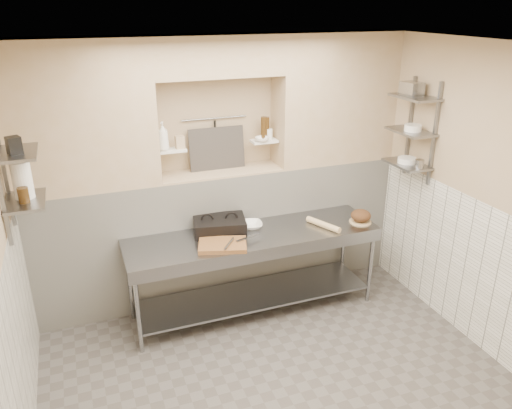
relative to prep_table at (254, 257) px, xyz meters
name	(u,v)px	position (x,y,z in m)	size (l,w,h in m)	color
floor	(283,392)	(-0.17, -1.18, -0.69)	(4.00, 3.90, 0.10)	#47423F
ceiling	(293,41)	(-0.17, -1.18, 2.21)	(4.00, 3.90, 0.10)	silver
wall_right	(498,206)	(1.88, -1.18, 0.76)	(0.10, 3.90, 2.80)	tan
wall_back	(214,166)	(-0.17, 0.82, 0.76)	(4.00, 0.10, 2.80)	tan
backwall_lower	(222,232)	(-0.17, 0.57, 0.06)	(4.00, 0.40, 1.40)	white
alcove_sill	(220,172)	(-0.17, 0.57, 0.77)	(1.30, 0.40, 0.02)	tan
backwall_pillar_left	(80,117)	(-1.50, 0.57, 1.46)	(1.35, 0.40, 1.40)	tan
backwall_pillar_right	(335,99)	(1.15, 0.57, 1.46)	(1.35, 0.40, 1.40)	tan
backwall_header	(217,56)	(-0.17, 0.57, 1.96)	(1.30, 0.40, 0.40)	tan
wainscot_left	(17,380)	(-2.16, -1.18, 0.06)	(0.02, 3.90, 1.40)	white
wainscot_right	(479,275)	(1.82, -1.18, 0.06)	(0.02, 3.90, 1.40)	white
alcove_shelf_left	(172,150)	(-0.67, 0.57, 1.06)	(0.28, 0.16, 0.03)	white
alcove_shelf_right	(264,141)	(0.33, 0.57, 1.06)	(0.28, 0.16, 0.03)	white
utensil_rail	(214,118)	(-0.17, 0.74, 1.31)	(0.02, 0.02, 0.70)	gray
hanging_steel	(215,135)	(-0.17, 0.72, 1.14)	(0.02, 0.02, 0.30)	black
splash_panel	(217,149)	(-0.17, 0.67, 1.00)	(0.60, 0.02, 0.45)	#383330
shelf_rail_left_a	(4,172)	(-2.15, 0.07, 1.16)	(0.03, 0.03, 0.95)	slate
shelf_rail_left_b	(0,188)	(-2.15, -0.33, 1.16)	(0.03, 0.03, 0.95)	slate
wall_shelf_left_lower	(26,201)	(-2.01, -0.13, 0.96)	(0.30, 0.50, 0.03)	slate
wall_shelf_left_upper	(17,153)	(-2.01, -0.13, 1.36)	(0.30, 0.50, 0.03)	slate
shelf_rail_right_a	(410,126)	(1.80, 0.07, 1.21)	(0.03, 0.03, 1.05)	slate
shelf_rail_right_b	(434,135)	(1.80, -0.33, 1.21)	(0.03, 0.03, 1.05)	slate
wall_shelf_right_lower	(407,164)	(1.67, -0.13, 0.86)	(0.30, 0.50, 0.03)	slate
wall_shelf_right_mid	(411,132)	(1.67, -0.13, 1.21)	(0.30, 0.50, 0.03)	slate
wall_shelf_right_upper	(415,97)	(1.67, -0.13, 1.56)	(0.30, 0.50, 0.03)	slate
prep_table	(254,257)	(0.00, 0.00, 0.00)	(2.60, 0.70, 0.90)	gray
panini_press	(219,225)	(-0.30, 0.19, 0.33)	(0.58, 0.47, 0.14)	black
cutting_board	(223,245)	(-0.38, -0.15, 0.28)	(0.46, 0.32, 0.04)	olive
knife_blade	(248,238)	(-0.12, -0.14, 0.31)	(0.27, 0.03, 0.01)	gray
tongs	(229,243)	(-0.33, -0.21, 0.31)	(0.02, 0.02, 0.23)	gray
mixing_bowl	(251,225)	(0.02, 0.16, 0.29)	(0.24, 0.24, 0.06)	white
rolling_pin	(323,225)	(0.74, -0.09, 0.29)	(0.06, 0.06, 0.42)	#C8AB89
bread_board	(360,222)	(1.17, -0.11, 0.26)	(0.23, 0.23, 0.01)	#C8AB89
bread_loaf	(361,216)	(1.17, -0.11, 0.34)	(0.21, 0.21, 0.13)	#4C2D19
bottle_soap	(163,137)	(-0.76, 0.53, 1.21)	(0.11, 0.11, 0.29)	white
jar_alcove	(180,142)	(-0.59, 0.56, 1.13)	(0.09, 0.09, 0.13)	tan
bowl_alcove	(262,139)	(0.28, 0.52, 1.09)	(0.15, 0.15, 0.05)	white
condiment_a	(266,128)	(0.36, 0.60, 1.19)	(0.06, 0.06, 0.24)	#36220C
condiment_b	(264,128)	(0.33, 0.59, 1.19)	(0.06, 0.06, 0.24)	#36220C
condiment_c	(269,134)	(0.39, 0.58, 1.13)	(0.07, 0.07, 0.11)	white
jug_left	(22,180)	(-2.01, -0.09, 1.12)	(0.15, 0.15, 0.30)	white
jar_left	(23,195)	(-2.01, -0.20, 1.03)	(0.08, 0.08, 0.13)	#36220C
box_left_upper	(14,145)	(-2.01, -0.20, 1.44)	(0.10, 0.10, 0.14)	black
bowl_right	(407,160)	(1.67, -0.12, 0.90)	(0.19, 0.19, 0.06)	white
canister_right	(419,164)	(1.67, -0.33, 0.92)	(0.09, 0.09, 0.09)	gray
bowl_right_mid	(413,128)	(1.67, -0.16, 1.25)	(0.17, 0.17, 0.06)	white
basket_right	(412,88)	(1.67, -0.07, 1.63)	(0.17, 0.20, 0.13)	gray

